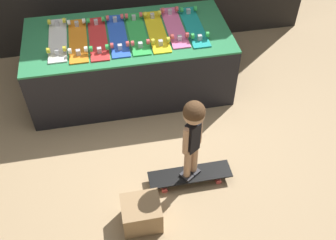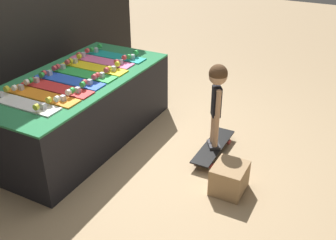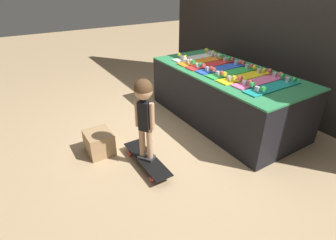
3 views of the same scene
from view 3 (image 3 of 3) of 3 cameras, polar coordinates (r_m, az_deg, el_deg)
name	(u,v)px [view 3 (image 3 of 3)]	position (r m, az deg, el deg)	size (l,w,h in m)	color
ground_plane	(183,132)	(3.37, 3.24, -2.56)	(16.00, 16.00, 0.00)	tan
back_wall	(284,8)	(4.01, 23.86, 21.42)	(4.66, 0.10, 2.77)	black
display_rack	(225,96)	(3.60, 12.32, 5.22)	(2.09, 1.02, 0.69)	black
skateboard_white_on_rack	(196,57)	(3.98, 6.21, 13.56)	(0.18, 0.76, 0.09)	white
skateboard_orange_on_rack	(202,60)	(3.81, 7.48, 12.77)	(0.18, 0.76, 0.09)	orange
skateboard_red_on_rack	(211,64)	(3.66, 9.41, 11.98)	(0.18, 0.76, 0.09)	red
skateboard_blue_on_rack	(222,67)	(3.54, 11.69, 11.15)	(0.18, 0.76, 0.09)	blue
skateboard_green_on_rack	(233,72)	(3.40, 13.93, 10.21)	(0.18, 0.76, 0.09)	green
skateboard_yellow_on_rack	(245,76)	(3.27, 16.33, 9.17)	(0.18, 0.76, 0.09)	yellow
skateboard_pink_on_rack	(260,80)	(3.19, 19.45, 8.16)	(0.18, 0.76, 0.09)	pink
skateboard_teal_on_rack	(273,86)	(3.06, 21.87, 6.85)	(0.18, 0.76, 0.09)	teal
skateboard_on_floor	(147,159)	(2.77, -4.66, -8.51)	(0.74, 0.19, 0.09)	black
child	(144,106)	(2.45, -5.23, 3.15)	(0.20, 0.18, 0.86)	#2D2D33
storage_box	(99,143)	(3.02, -14.74, -4.78)	(0.31, 0.27, 0.26)	#A37F56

